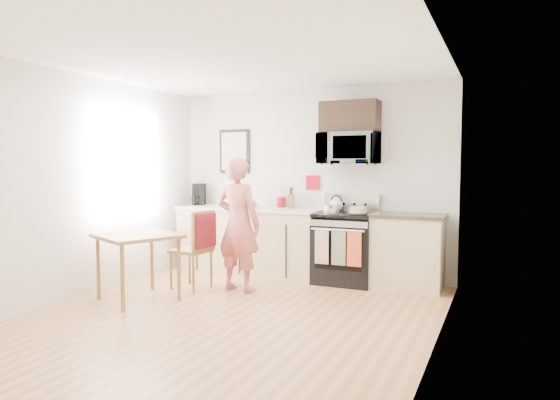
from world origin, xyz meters
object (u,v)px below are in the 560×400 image
at_px(chair, 200,239).
at_px(cake, 358,211).
at_px(person, 238,224).
at_px(range, 345,250).
at_px(microwave, 349,149).
at_px(dining_table, 138,242).

xyz_separation_m(chair, cake, (1.73, 0.97, 0.33)).
bearing_deg(chair, person, 23.41).
xyz_separation_m(range, microwave, (-0.00, 0.10, 1.32)).
bearing_deg(cake, dining_table, -141.64).
bearing_deg(dining_table, person, 45.55).
xyz_separation_m(range, cake, (0.20, -0.13, 0.53)).
height_order(microwave, person, microwave).
distance_m(chair, cake, 2.02).
relative_size(dining_table, chair, 0.95).
relative_size(chair, cake, 3.72).
distance_m(person, cake, 1.52).
bearing_deg(range, person, -138.70).
bearing_deg(chair, microwave, 43.20).
xyz_separation_m(microwave, cake, (0.20, -0.23, -0.79)).
relative_size(person, chair, 1.68).
bearing_deg(dining_table, range, 43.23).
height_order(person, chair, person).
height_order(microwave, cake, microwave).
height_order(range, chair, range).
bearing_deg(dining_table, cake, 38.36).
xyz_separation_m(microwave, chair, (-1.54, -1.20, -1.13)).
xyz_separation_m(range, chair, (-1.54, -1.10, 0.20)).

